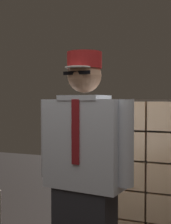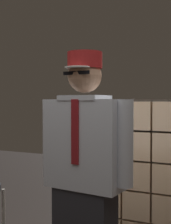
# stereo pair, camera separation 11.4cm
# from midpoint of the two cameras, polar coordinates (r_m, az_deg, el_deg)

# --- Properties ---
(glass_block_wall) EXTENTS (1.53, 0.10, 1.53)m
(glass_block_wall) POSITION_cam_midpoint_polar(r_m,az_deg,el_deg) (3.36, 7.18, -10.94)
(glass_block_wall) COLOR #E0B78C
(glass_block_wall) RESTS_ON ground
(standing_person) EXTENTS (0.73, 0.33, 1.83)m
(standing_person) POSITION_cam_midpoint_polar(r_m,az_deg,el_deg) (2.33, -1.62, -11.41)
(standing_person) COLOR #28282D
(standing_person) RESTS_ON ground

